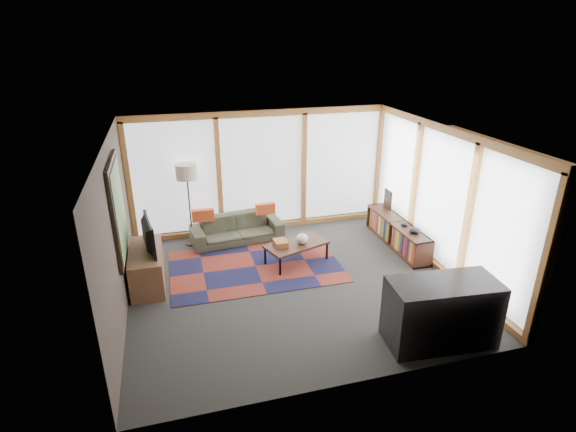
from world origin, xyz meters
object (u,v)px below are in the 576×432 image
object	(u,v)px
sofa	(237,229)
floor_lamp	(189,205)
bookshelf	(397,233)
tv_console	(147,267)
coffee_table	(296,253)
bar_counter	(441,312)
television	(144,235)

from	to	relation	value
sofa	floor_lamp	size ratio (longest dim) A/B	1.10
floor_lamp	bookshelf	size ratio (longest dim) A/B	0.82
sofa	floor_lamp	distance (m)	1.08
sofa	tv_console	size ratio (longest dim) A/B	1.45
coffee_table	bookshelf	xyz separation A→B (m)	(2.18, 0.16, 0.07)
tv_console	bar_counter	size ratio (longest dim) A/B	0.86
television	floor_lamp	bearing A→B (deg)	-38.84
coffee_table	bar_counter	distance (m)	3.06
floor_lamp	coffee_table	xyz separation A→B (m)	(1.83, -1.33, -0.65)
bookshelf	television	xyz separation A→B (m)	(-4.85, -0.23, 0.65)
bookshelf	bar_counter	xyz separation A→B (m)	(-0.91, -2.93, 0.21)
floor_lamp	tv_console	distance (m)	1.74
coffee_table	television	xyz separation A→B (m)	(-2.67, -0.07, 0.72)
sofa	coffee_table	size ratio (longest dim) A/B	1.61
bookshelf	sofa	bearing A→B (deg)	161.07
coffee_table	bar_counter	world-z (taller)	bar_counter
sofa	coffee_table	xyz separation A→B (m)	(0.92, -1.22, -0.08)
coffee_table	television	bearing A→B (deg)	-178.51
coffee_table	floor_lamp	bearing A→B (deg)	143.93
coffee_table	tv_console	size ratio (longest dim) A/B	0.90
floor_lamp	sofa	bearing A→B (deg)	-7.14
tv_console	television	bearing A→B (deg)	33.22
sofa	floor_lamp	bearing A→B (deg)	166.74
coffee_table	bar_counter	size ratio (longest dim) A/B	0.78
tv_console	sofa	bearing A→B (deg)	36.42
bar_counter	floor_lamp	bearing A→B (deg)	131.84
bar_counter	coffee_table	bearing A→B (deg)	119.31
sofa	floor_lamp	world-z (taller)	floor_lamp
coffee_table	bookshelf	distance (m)	2.18
bookshelf	tv_console	distance (m)	4.87
floor_lamp	television	xyz separation A→B (m)	(-0.84, -1.40, 0.07)
bookshelf	bar_counter	world-z (taller)	bar_counter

